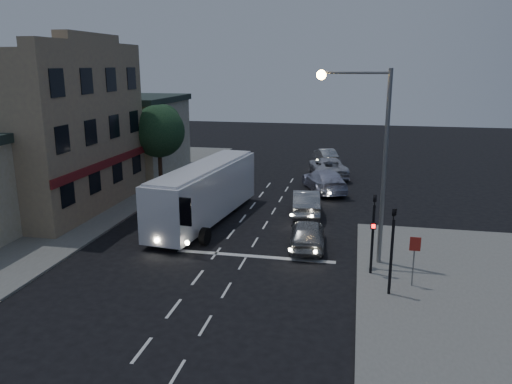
% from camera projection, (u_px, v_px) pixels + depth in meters
% --- Properties ---
extents(ground, '(120.00, 120.00, 0.00)m').
position_uv_depth(ground, '(204.00, 269.00, 23.31)').
color(ground, black).
extents(sidewalk_far, '(12.00, 50.00, 0.12)m').
position_uv_depth(sidewalk_far, '(54.00, 206.00, 33.41)').
color(sidewalk_far, slate).
rests_on(sidewalk_far, ground).
extents(road_markings, '(8.00, 30.55, 0.01)m').
position_uv_depth(road_markings, '(246.00, 246.00, 26.19)').
color(road_markings, silver).
rests_on(road_markings, ground).
extents(tour_bus, '(3.73, 11.59, 3.49)m').
position_uv_depth(tour_bus, '(205.00, 191.00, 29.93)').
color(tour_bus, white).
rests_on(tour_bus, ground).
extents(car_suv, '(2.09, 4.50, 1.49)m').
position_uv_depth(car_suv, '(307.00, 234.00, 25.87)').
color(car_suv, gray).
rests_on(car_suv, ground).
extents(car_sedan_a, '(2.22, 4.92, 1.57)m').
position_uv_depth(car_sedan_a, '(306.00, 202.00, 31.64)').
color(car_sedan_a, '#A1A1A1').
rests_on(car_sedan_a, ground).
extents(car_sedan_b, '(4.18, 6.24, 1.68)m').
position_uv_depth(car_sedan_b, '(324.00, 180.00, 37.37)').
color(car_sedan_b, silver).
rests_on(car_sedan_b, ground).
extents(car_sedan_c, '(3.95, 6.42, 1.66)m').
position_uv_depth(car_sedan_c, '(328.00, 167.00, 42.25)').
color(car_sedan_c, silver).
rests_on(car_sedan_c, ground).
extents(car_extra, '(2.81, 4.52, 1.41)m').
position_uv_depth(car_extra, '(325.00, 156.00, 48.28)').
color(car_extra, '#B9B9B9').
rests_on(car_extra, ground).
extents(traffic_signal_main, '(0.25, 0.35, 4.10)m').
position_uv_depth(traffic_signal_main, '(373.00, 225.00, 21.97)').
color(traffic_signal_main, black).
rests_on(traffic_signal_main, sidewalk_near).
extents(traffic_signal_side, '(0.18, 0.15, 4.10)m').
position_uv_depth(traffic_signal_side, '(392.00, 241.00, 19.96)').
color(traffic_signal_side, black).
rests_on(traffic_signal_side, sidewalk_near).
extents(regulatory_sign, '(0.45, 0.12, 2.20)m').
position_uv_depth(regulatory_sign, '(414.00, 253.00, 20.88)').
color(regulatory_sign, slate).
rests_on(regulatory_sign, sidewalk_near).
extents(streetlight, '(3.32, 0.44, 9.00)m').
position_uv_depth(streetlight, '(371.00, 145.00, 22.54)').
color(streetlight, slate).
rests_on(streetlight, sidewalk_near).
extents(main_building, '(10.12, 12.00, 11.00)m').
position_uv_depth(main_building, '(33.00, 130.00, 32.33)').
color(main_building, tan).
rests_on(main_building, sidewalk_far).
extents(low_building_north, '(9.40, 9.40, 6.50)m').
position_uv_depth(low_building_north, '(124.00, 133.00, 44.06)').
color(low_building_north, tan).
rests_on(low_building_north, sidewalk_far).
extents(street_tree, '(4.00, 4.00, 6.20)m').
position_uv_depth(street_tree, '(158.00, 129.00, 38.04)').
color(street_tree, black).
rests_on(street_tree, sidewalk_far).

